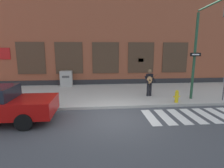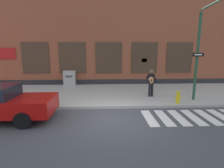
{
  "view_description": "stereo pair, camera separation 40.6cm",
  "coord_description": "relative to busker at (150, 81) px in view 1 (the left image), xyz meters",
  "views": [
    {
      "loc": [
        -0.81,
        -7.35,
        3.01
      ],
      "look_at": [
        0.01,
        1.54,
        1.26
      ],
      "focal_mm": 28.0,
      "sensor_mm": 36.0,
      "label": 1
    },
    {
      "loc": [
        -0.41,
        -7.37,
        3.01
      ],
      "look_at": [
        0.01,
        1.54,
        1.26
      ],
      "focal_mm": 28.0,
      "sensor_mm": 36.0,
      "label": 2
    }
  ],
  "objects": [
    {
      "name": "sidewalk",
      "position": [
        -2.49,
        1.15,
        -1.02
      ],
      "size": [
        28.0,
        5.94,
        0.15
      ],
      "color": "#ADAAA3",
      "rests_on": "ground"
    },
    {
      "name": "ground_plane",
      "position": [
        -2.49,
        -3.06,
        -1.09
      ],
      "size": [
        160.0,
        160.0,
        0.0
      ],
      "primitive_type": "plane",
      "color": "#424449"
    },
    {
      "name": "utility_box",
      "position": [
        -5.68,
        3.67,
        -0.34
      ],
      "size": [
        0.93,
        0.6,
        1.21
      ],
      "color": "#ADADA8",
      "rests_on": "sidewalk"
    },
    {
      "name": "parking_meter",
      "position": [
        3.96,
        -1.3,
        -0.0
      ],
      "size": [
        0.13,
        0.11,
        1.44
      ],
      "color": "#47474C",
      "rests_on": "sidewalk"
    },
    {
      "name": "traffic_light",
      "position": [
        2.19,
        -1.95,
        2.56
      ],
      "size": [
        0.77,
        3.09,
        5.05
      ],
      "color": "#234C33",
      "rests_on": "sidewalk"
    },
    {
      "name": "fire_hydrant",
      "position": [
        1.11,
        -1.47,
        -0.6
      ],
      "size": [
        0.38,
        0.2,
        0.7
      ],
      "color": "gold",
      "rests_on": "sidewalk"
    },
    {
      "name": "building_backdrop",
      "position": [
        -2.49,
        6.11,
        3.12
      ],
      "size": [
        28.0,
        4.06,
        8.43
      ],
      "color": "brown",
      "rests_on": "ground"
    },
    {
      "name": "crosswalk",
      "position": [
        1.8,
        -3.12,
        -1.09
      ],
      "size": [
        5.78,
        1.9,
        0.01
      ],
      "color": "silver",
      "rests_on": "ground"
    },
    {
      "name": "busker",
      "position": [
        0.0,
        0.0,
        0.0
      ],
      "size": [
        0.74,
        0.57,
        1.67
      ],
      "color": "black",
      "rests_on": "sidewalk"
    }
  ]
}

